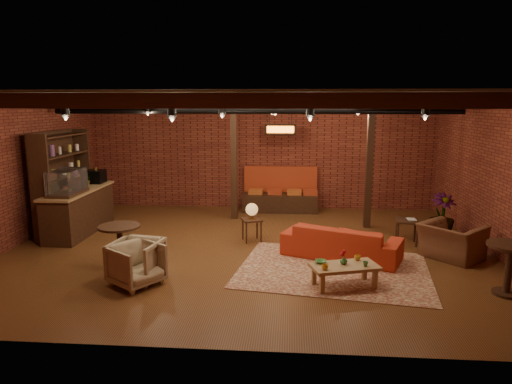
# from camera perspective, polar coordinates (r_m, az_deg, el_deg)

# --- Properties ---
(floor) EXTENTS (10.00, 10.00, 0.00)m
(floor) POSITION_cam_1_polar(r_m,az_deg,el_deg) (9.72, -1.09, -7.19)
(floor) COLOR #3E280F
(floor) RESTS_ON ground
(ceiling) EXTENTS (10.00, 8.00, 0.02)m
(ceiling) POSITION_cam_1_polar(r_m,az_deg,el_deg) (9.23, -1.16, 12.02)
(ceiling) COLOR black
(ceiling) RESTS_ON wall_back
(wall_back) EXTENTS (10.00, 0.02, 3.20)m
(wall_back) POSITION_cam_1_polar(r_m,az_deg,el_deg) (13.30, 0.54, 4.83)
(wall_back) COLOR maroon
(wall_back) RESTS_ON ground
(wall_front) EXTENTS (10.00, 0.02, 3.20)m
(wall_front) POSITION_cam_1_polar(r_m,az_deg,el_deg) (5.46, -5.17, -4.35)
(wall_front) COLOR maroon
(wall_front) RESTS_ON ground
(wall_left) EXTENTS (0.02, 8.00, 3.20)m
(wall_left) POSITION_cam_1_polar(r_m,az_deg,el_deg) (11.01, -28.01, 2.22)
(wall_left) COLOR maroon
(wall_left) RESTS_ON ground
(wall_right) EXTENTS (0.02, 8.00, 3.20)m
(wall_right) POSITION_cam_1_polar(r_m,az_deg,el_deg) (10.17, 28.19, 1.57)
(wall_right) COLOR maroon
(wall_right) RESTS_ON ground
(ceiling_beams) EXTENTS (9.80, 6.40, 0.22)m
(ceiling_beams) POSITION_cam_1_polar(r_m,az_deg,el_deg) (9.23, -1.16, 11.28)
(ceiling_beams) COLOR black
(ceiling_beams) RESTS_ON ceiling
(ceiling_pipe) EXTENTS (9.60, 0.12, 0.12)m
(ceiling_pipe) POSITION_cam_1_polar(r_m,az_deg,el_deg) (10.83, -0.32, 10.03)
(ceiling_pipe) COLOR black
(ceiling_pipe) RESTS_ON ceiling
(post_left) EXTENTS (0.16, 0.16, 3.20)m
(post_left) POSITION_cam_1_polar(r_m,az_deg,el_deg) (11.97, -2.79, 4.12)
(post_left) COLOR black
(post_left) RESTS_ON ground
(post_right) EXTENTS (0.16, 0.16, 3.20)m
(post_right) POSITION_cam_1_polar(r_m,az_deg,el_deg) (11.44, 14.00, 3.48)
(post_right) COLOR black
(post_right) RESTS_ON ground
(service_counter) EXTENTS (0.80, 2.50, 1.60)m
(service_counter) POSITION_cam_1_polar(r_m,az_deg,el_deg) (11.57, -21.26, -0.89)
(service_counter) COLOR black
(service_counter) RESTS_ON ground
(plant_counter) EXTENTS (0.35, 0.39, 0.30)m
(plant_counter) POSITION_cam_1_polar(r_m,az_deg,el_deg) (11.63, -20.54, 1.33)
(plant_counter) COLOR #337F33
(plant_counter) RESTS_ON service_counter
(shelving_hutch) EXTENTS (0.52, 2.00, 2.40)m
(shelving_hutch) POSITION_cam_1_polar(r_m,az_deg,el_deg) (11.76, -22.94, 1.16)
(shelving_hutch) COLOR black
(shelving_hutch) RESTS_ON ground
(banquette) EXTENTS (2.10, 0.70, 1.00)m
(banquette) POSITION_cam_1_polar(r_m,az_deg,el_deg) (13.00, 3.04, -0.24)
(banquette) COLOR #A9391C
(banquette) RESTS_ON ground
(service_sign) EXTENTS (0.86, 0.06, 0.30)m
(service_sign) POSITION_cam_1_polar(r_m,az_deg,el_deg) (12.31, 3.07, 7.82)
(service_sign) COLOR orange
(service_sign) RESTS_ON ceiling
(ceiling_spotlights) EXTENTS (6.40, 4.40, 0.28)m
(ceiling_spotlights) POSITION_cam_1_polar(r_m,az_deg,el_deg) (9.24, -1.15, 9.91)
(ceiling_spotlights) COLOR black
(ceiling_spotlights) RESTS_ON ceiling
(rug) EXTENTS (3.80, 3.13, 0.01)m
(rug) POSITION_cam_1_polar(r_m,az_deg,el_deg) (8.71, 9.64, -9.53)
(rug) COLOR maroon
(rug) RESTS_ON floor
(sofa) EXTENTS (2.46, 1.71, 0.67)m
(sofa) POSITION_cam_1_polar(r_m,az_deg,el_deg) (9.29, 10.62, -6.10)
(sofa) COLOR #AE2D18
(sofa) RESTS_ON floor
(coffee_table) EXTENTS (1.23, 0.85, 0.63)m
(coffee_table) POSITION_cam_1_polar(r_m,az_deg,el_deg) (7.88, 10.90, -9.21)
(coffee_table) COLOR #A0754A
(coffee_table) RESTS_ON floor
(side_table_lamp) EXTENTS (0.53, 0.53, 0.87)m
(side_table_lamp) POSITION_cam_1_polar(r_m,az_deg,el_deg) (10.12, -0.53, -2.56)
(side_table_lamp) COLOR black
(side_table_lamp) RESTS_ON floor
(round_table_left) EXTENTS (0.77, 0.77, 0.80)m
(round_table_left) POSITION_cam_1_polar(r_m,az_deg,el_deg) (8.95, -16.65, -5.64)
(round_table_left) COLOR black
(round_table_left) RESTS_ON floor
(armchair_a) EXTENTS (1.02, 1.03, 0.78)m
(armchair_a) POSITION_cam_1_polar(r_m,az_deg,el_deg) (8.06, -14.77, -8.56)
(armchair_a) COLOR beige
(armchair_a) RESTS_ON floor
(armchair_b) EXTENTS (0.90, 0.86, 0.80)m
(armchair_b) POSITION_cam_1_polar(r_m,az_deg,el_deg) (8.24, -14.69, -8.03)
(armchair_b) COLOR beige
(armchair_b) RESTS_ON floor
(armchair_right) EXTENTS (1.24, 1.26, 0.94)m
(armchair_right) POSITION_cam_1_polar(r_m,az_deg,el_deg) (9.85, 23.30, -5.03)
(armchair_right) COLOR brown
(armchair_right) RESTS_ON floor
(side_table_book) EXTENTS (0.55, 0.55, 0.56)m
(side_table_book) POSITION_cam_1_polar(r_m,az_deg,el_deg) (10.50, 18.37, -3.54)
(side_table_book) COLOR black
(side_table_book) RESTS_ON floor
(round_table_right) EXTENTS (0.73, 0.73, 0.85)m
(round_table_right) POSITION_cam_1_polar(r_m,az_deg,el_deg) (8.40, 29.12, -7.55)
(round_table_right) COLOR black
(round_table_right) RESTS_ON floor
(plant_tall) EXTENTS (2.06, 2.06, 3.00)m
(plant_tall) POSITION_cam_1_polar(r_m,az_deg,el_deg) (11.21, 22.62, 2.30)
(plant_tall) COLOR #4C7F4C
(plant_tall) RESTS_ON floor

